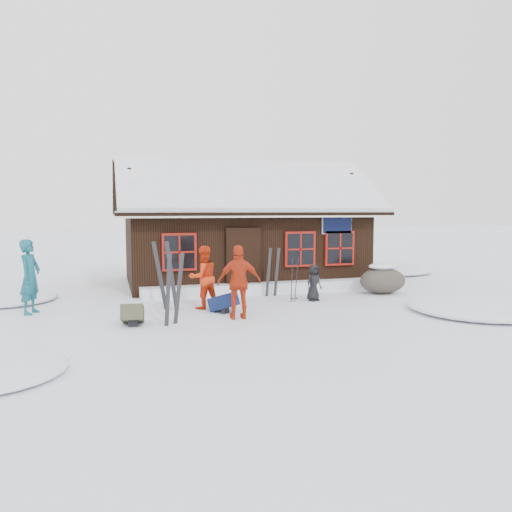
{
  "coord_description": "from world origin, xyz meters",
  "views": [
    {
      "loc": [
        -3.12,
        -12.56,
        2.62
      ],
      "look_at": [
        0.9,
        1.05,
        1.3
      ],
      "focal_mm": 35.0,
      "sensor_mm": 36.0,
      "label": 1
    }
  ],
  "objects_px": {
    "skier_orange_left": "(203,277)",
    "ski_poles": "(294,280)",
    "backpack_blue": "(224,305)",
    "ski_pair_left": "(173,290)",
    "skier_crouched": "(314,283)",
    "boulder": "(383,280)",
    "skier_orange_right": "(239,282)",
    "backpack_olive": "(133,317)",
    "skier_teal": "(30,277)"
  },
  "relations": [
    {
      "from": "skier_orange_left",
      "to": "ski_poles",
      "type": "relative_size",
      "value": 1.27
    },
    {
      "from": "ski_poles",
      "to": "backpack_blue",
      "type": "distance_m",
      "value": 2.47
    },
    {
      "from": "skier_orange_left",
      "to": "ski_pair_left",
      "type": "distance_m",
      "value": 1.9
    },
    {
      "from": "ski_pair_left",
      "to": "skier_crouched",
      "type": "bearing_deg",
      "value": -0.14
    },
    {
      "from": "skier_orange_left",
      "to": "backpack_blue",
      "type": "xyz_separation_m",
      "value": [
        0.41,
        -0.6,
        -0.66
      ]
    },
    {
      "from": "boulder",
      "to": "skier_orange_left",
      "type": "bearing_deg",
      "value": -172.41
    },
    {
      "from": "backpack_blue",
      "to": "skier_orange_right",
      "type": "bearing_deg",
      "value": -118.42
    },
    {
      "from": "skier_crouched",
      "to": "ski_pair_left",
      "type": "bearing_deg",
      "value": -176.47
    },
    {
      "from": "backpack_olive",
      "to": "skier_teal",
      "type": "bearing_deg",
      "value": 147.0
    },
    {
      "from": "skier_orange_left",
      "to": "ski_pair_left",
      "type": "xyz_separation_m",
      "value": [
        -0.99,
        -1.63,
        -0.04
      ]
    },
    {
      "from": "skier_teal",
      "to": "skier_orange_left",
      "type": "height_order",
      "value": "skier_teal"
    },
    {
      "from": "ski_pair_left",
      "to": "backpack_blue",
      "type": "height_order",
      "value": "ski_pair_left"
    },
    {
      "from": "backpack_blue",
      "to": "boulder",
      "type": "bearing_deg",
      "value": -25.79
    },
    {
      "from": "skier_orange_left",
      "to": "skier_orange_right",
      "type": "height_order",
      "value": "skier_orange_right"
    },
    {
      "from": "skier_orange_right",
      "to": "skier_crouched",
      "type": "xyz_separation_m",
      "value": [
        2.66,
        1.71,
        -0.37
      ]
    },
    {
      "from": "skier_crouched",
      "to": "backpack_olive",
      "type": "bearing_deg",
      "value": 177.74
    },
    {
      "from": "backpack_blue",
      "to": "skier_crouched",
      "type": "bearing_deg",
      "value": -24.02
    },
    {
      "from": "skier_orange_left",
      "to": "backpack_olive",
      "type": "bearing_deg",
      "value": 20.35
    },
    {
      "from": "skier_orange_right",
      "to": "ski_pair_left",
      "type": "distance_m",
      "value": 1.59
    },
    {
      "from": "skier_teal",
      "to": "skier_crouched",
      "type": "height_order",
      "value": "skier_teal"
    },
    {
      "from": "skier_teal",
      "to": "boulder",
      "type": "xyz_separation_m",
      "value": [
        10.13,
        0.21,
        -0.51
      ]
    },
    {
      "from": "skier_orange_right",
      "to": "boulder",
      "type": "xyz_separation_m",
      "value": [
        5.23,
        2.27,
        -0.46
      ]
    },
    {
      "from": "skier_orange_right",
      "to": "boulder",
      "type": "bearing_deg",
      "value": -150.81
    },
    {
      "from": "skier_teal",
      "to": "ski_poles",
      "type": "bearing_deg",
      "value": -72.31
    },
    {
      "from": "boulder",
      "to": "backpack_blue",
      "type": "bearing_deg",
      "value": -165.74
    },
    {
      "from": "skier_orange_right",
      "to": "backpack_blue",
      "type": "bearing_deg",
      "value": -72.65
    },
    {
      "from": "skier_orange_right",
      "to": "skier_crouched",
      "type": "relative_size",
      "value": 1.7
    },
    {
      "from": "skier_crouched",
      "to": "backpack_olive",
      "type": "relative_size",
      "value": 1.61
    },
    {
      "from": "skier_orange_right",
      "to": "ski_poles",
      "type": "relative_size",
      "value": 1.36
    },
    {
      "from": "ski_pair_left",
      "to": "skier_teal",
      "type": "bearing_deg",
      "value": 122.82
    },
    {
      "from": "skier_orange_left",
      "to": "skier_teal",
      "type": "bearing_deg",
      "value": -24.12
    },
    {
      "from": "skier_orange_right",
      "to": "backpack_blue",
      "type": "height_order",
      "value": "skier_orange_right"
    },
    {
      "from": "ski_pair_left",
      "to": "ski_poles",
      "type": "relative_size",
      "value": 1.29
    },
    {
      "from": "skier_teal",
      "to": "backpack_olive",
      "type": "relative_size",
      "value": 2.88
    },
    {
      "from": "ski_poles",
      "to": "backpack_olive",
      "type": "height_order",
      "value": "ski_poles"
    },
    {
      "from": "skier_orange_left",
      "to": "backpack_olive",
      "type": "xyz_separation_m",
      "value": [
        -1.9,
        -1.43,
        -0.66
      ]
    },
    {
      "from": "boulder",
      "to": "ski_pair_left",
      "type": "bearing_deg",
      "value": -160.58
    },
    {
      "from": "skier_crouched",
      "to": "ski_poles",
      "type": "height_order",
      "value": "ski_poles"
    },
    {
      "from": "backpack_blue",
      "to": "backpack_olive",
      "type": "bearing_deg",
      "value": 159.67
    },
    {
      "from": "skier_crouched",
      "to": "skier_teal",
      "type": "bearing_deg",
      "value": 157.37
    },
    {
      "from": "boulder",
      "to": "backpack_olive",
      "type": "relative_size",
      "value": 2.26
    },
    {
      "from": "boulder",
      "to": "skier_teal",
      "type": "bearing_deg",
      "value": -178.83
    },
    {
      "from": "skier_teal",
      "to": "skier_crouched",
      "type": "xyz_separation_m",
      "value": [
        7.56,
        -0.35,
        -0.42
      ]
    },
    {
      "from": "boulder",
      "to": "backpack_blue",
      "type": "xyz_separation_m",
      "value": [
        -5.42,
        -1.38,
        -0.26
      ]
    },
    {
      "from": "skier_orange_left",
      "to": "skier_crouched",
      "type": "height_order",
      "value": "skier_orange_left"
    },
    {
      "from": "skier_orange_right",
      "to": "skier_crouched",
      "type": "height_order",
      "value": "skier_orange_right"
    },
    {
      "from": "skier_crouched",
      "to": "ski_poles",
      "type": "relative_size",
      "value": 0.8
    },
    {
      "from": "skier_crouched",
      "to": "ski_poles",
      "type": "bearing_deg",
      "value": 153.12
    },
    {
      "from": "skier_teal",
      "to": "ski_pair_left",
      "type": "distance_m",
      "value": 3.98
    },
    {
      "from": "backpack_blue",
      "to": "backpack_olive",
      "type": "height_order",
      "value": "backpack_olive"
    }
  ]
}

